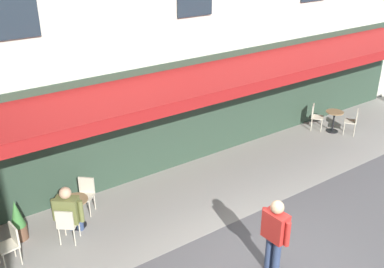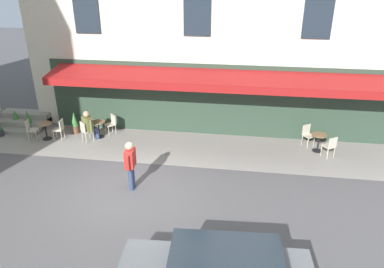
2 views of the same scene
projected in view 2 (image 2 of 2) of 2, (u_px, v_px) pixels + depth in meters
name	position (u px, v px, depth m)	size (l,w,h in m)	color
ground_plane	(128.00, 189.00, 12.27)	(70.00, 70.00, 0.00)	#565456
sidewalk_cafe_terrace	(229.00, 150.00, 14.89)	(20.50, 3.20, 0.01)	gray
back_alley_steps	(24.00, 121.00, 17.19)	(2.40, 1.75, 0.60)	gray
cafe_table_near_entrance	(99.00, 127.00, 15.88)	(0.60, 0.60, 0.75)	black
cafe_chair_cream_near_door	(85.00, 130.00, 15.47)	(0.56, 0.56, 0.91)	beige
cafe_chair_cream_facing_street	(112.00, 123.00, 16.21)	(0.57, 0.57, 0.91)	beige
cafe_table_mid_terrace	(319.00, 140.00, 14.64)	(0.60, 0.60, 0.75)	black
cafe_chair_cream_kerbside	(330.00, 145.00, 14.10)	(0.55, 0.55, 0.91)	beige
cafe_chair_cream_back_row	(308.00, 133.00, 15.13)	(0.56, 0.56, 0.91)	beige
cafe_table_far_end	(46.00, 129.00, 15.71)	(0.60, 0.60, 0.75)	black
cafe_chair_cream_corner_left	(60.00, 128.00, 15.68)	(0.45, 0.45, 0.91)	beige
cafe_chair_cream_corner_right	(30.00, 128.00, 15.65)	(0.48, 0.48, 0.91)	beige
seated_patron_in_olive	(89.00, 125.00, 15.53)	(0.68, 0.69, 1.37)	navy
walking_pedestrian_in_red	(130.00, 162.00, 11.88)	(0.32, 0.71, 1.73)	navy
potted_plant_mid_terrace	(28.00, 120.00, 16.57)	(0.36, 0.36, 1.02)	#4C4C51
potted_plant_by_steps	(16.00, 118.00, 17.03)	(0.32, 0.32, 0.85)	brown
potted_plant_entrance_right	(75.00, 123.00, 16.32)	(0.35, 0.35, 1.01)	brown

